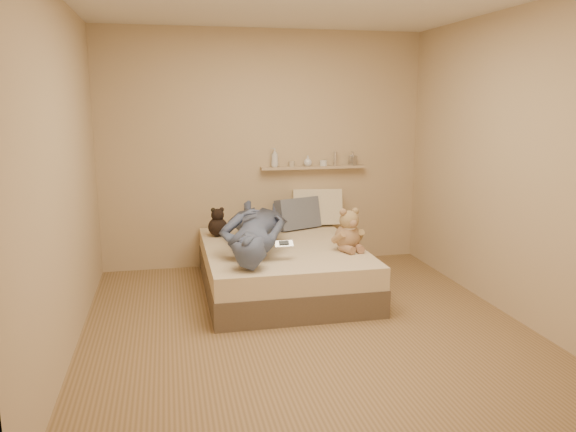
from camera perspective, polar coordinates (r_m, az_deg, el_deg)
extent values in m
plane|color=olive|center=(4.76, 1.68, -11.03)|extent=(3.80, 3.80, 0.00)
plane|color=tan|center=(6.28, -2.43, 6.71)|extent=(3.60, 0.00, 3.60)
plane|color=tan|center=(2.65, 11.74, -0.18)|extent=(3.60, 0.00, 3.60)
plane|color=tan|center=(4.36, -21.88, 3.77)|extent=(0.00, 3.80, 3.80)
plane|color=tan|center=(5.17, 21.62, 4.87)|extent=(0.00, 3.80, 3.80)
cube|color=brown|center=(5.57, -0.61, -6.25)|extent=(1.50, 1.90, 0.25)
cube|color=beige|center=(5.51, -0.62, -4.02)|extent=(1.48, 1.88, 0.20)
cube|color=silver|center=(4.96, -0.42, -2.86)|extent=(0.16, 0.07, 0.06)
cube|color=black|center=(4.95, -0.41, -2.72)|extent=(0.09, 0.04, 0.03)
sphere|color=tan|center=(5.33, 6.08, -2.14)|extent=(0.25, 0.25, 0.25)
sphere|color=#9E8256|center=(5.27, 6.23, -0.43)|extent=(0.18, 0.18, 0.18)
sphere|color=tan|center=(5.23, 5.62, 0.38)|extent=(0.07, 0.07, 0.07)
sphere|color=#8B6F4C|center=(5.29, 6.86, 0.48)|extent=(0.07, 0.07, 0.07)
sphere|color=#977153|center=(5.21, 6.64, -0.77)|extent=(0.08, 0.08, 0.08)
cylinder|color=#A58058|center=(5.25, 5.16, -2.15)|extent=(0.13, 0.17, 0.14)
cylinder|color=#957B4F|center=(5.35, 7.32, -1.93)|extent=(0.09, 0.17, 0.14)
cylinder|color=#9B7252|center=(5.23, 6.04, -3.37)|extent=(0.13, 0.18, 0.08)
cylinder|color=#966A50|center=(5.28, 7.17, -3.24)|extent=(0.08, 0.17, 0.08)
cylinder|color=beige|center=(5.29, 6.21, -1.23)|extent=(0.15, 0.15, 0.02)
sphere|color=black|center=(5.88, -7.16, -1.10)|extent=(0.20, 0.20, 0.20)
sphere|color=black|center=(5.84, -7.17, 0.10)|extent=(0.13, 0.13, 0.13)
sphere|color=black|center=(5.83, -7.61, 0.61)|extent=(0.05, 0.05, 0.05)
sphere|color=black|center=(5.84, -6.75, 0.66)|extent=(0.05, 0.05, 0.05)
cube|color=beige|center=(6.36, 2.99, 0.85)|extent=(0.58, 0.34, 0.43)
cube|color=slate|center=(6.17, 1.01, 0.25)|extent=(0.54, 0.37, 0.36)
imported|color=#424969|center=(5.34, -3.41, -1.21)|extent=(0.98, 1.77, 0.40)
cube|color=tan|center=(6.36, 2.59, 4.96)|extent=(1.20, 0.12, 0.03)
imported|color=silver|center=(6.25, -1.36, 5.96)|extent=(0.09, 0.09, 0.21)
cylinder|color=beige|center=(6.29, 0.40, 5.32)|extent=(0.07, 0.07, 0.06)
imported|color=silver|center=(6.33, 2.03, 5.63)|extent=(0.12, 0.12, 0.12)
cylinder|color=white|center=(6.38, 3.61, 5.39)|extent=(0.08, 0.08, 0.06)
cylinder|color=silver|center=(6.42, 4.82, 5.85)|extent=(0.04, 0.04, 0.16)
imported|color=#B8B9BD|center=(6.48, 6.61, 5.84)|extent=(0.10, 0.10, 0.16)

